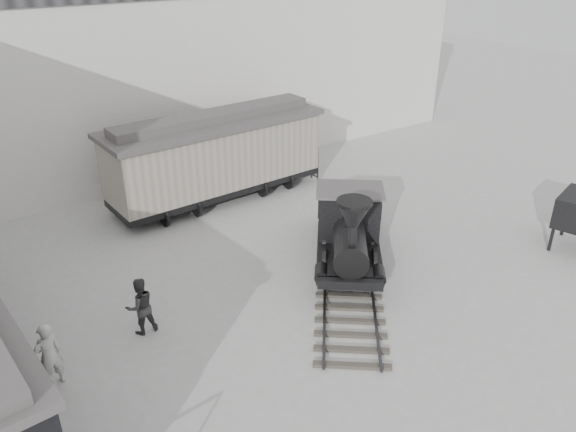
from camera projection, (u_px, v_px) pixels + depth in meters
ground at (385, 329)px, 16.41m from camera, size 90.00×90.00×0.00m
north_wall at (162, 56)px, 25.01m from camera, size 34.00×2.51×11.00m
locomotive at (348, 232)px, 19.12m from camera, size 7.62×8.86×3.41m
boxcar at (216, 154)px, 23.75m from camera, size 9.61×3.42×3.88m
visitor_a at (49, 355)px, 13.95m from camera, size 0.77×0.59×1.88m
visitor_b at (140, 306)px, 15.92m from camera, size 0.87×0.68×1.76m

